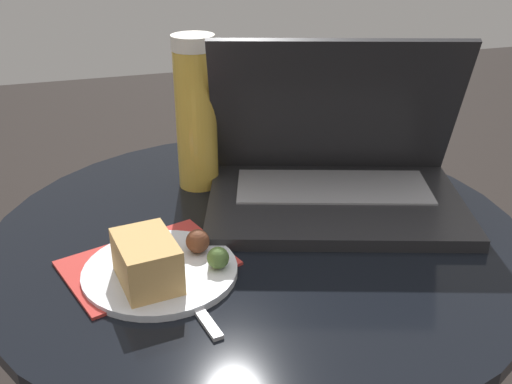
% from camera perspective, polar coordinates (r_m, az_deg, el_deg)
% --- Properties ---
extents(table, '(0.74, 0.74, 0.55)m').
position_cam_1_polar(table, '(0.91, 0.14, -11.29)').
color(table, '#9E9EA3').
rests_on(table, ground_plane).
extents(napkin, '(0.23, 0.19, 0.00)m').
position_cam_1_polar(napkin, '(0.77, -10.29, -6.69)').
color(napkin, '#B7332D').
rests_on(napkin, table).
extents(laptop, '(0.43, 0.35, 0.25)m').
position_cam_1_polar(laptop, '(0.90, 7.50, 2.00)').
color(laptop, '#232326').
rests_on(laptop, table).
extents(beer_glass, '(0.06, 0.06, 0.24)m').
position_cam_1_polar(beer_glass, '(0.93, -5.72, 7.46)').
color(beer_glass, gold).
rests_on(beer_glass, table).
extents(snack_plate, '(0.19, 0.19, 0.06)m').
position_cam_1_polar(snack_plate, '(0.73, -9.39, -6.63)').
color(snack_plate, silver).
rests_on(snack_plate, table).
extents(fork, '(0.05, 0.18, 0.00)m').
position_cam_1_polar(fork, '(0.72, -7.01, -9.03)').
color(fork, '#B2B2B7').
rests_on(fork, table).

